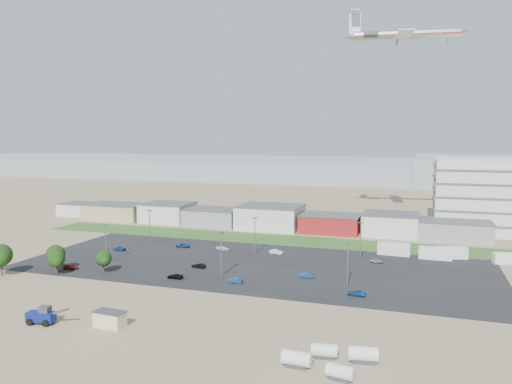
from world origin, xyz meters
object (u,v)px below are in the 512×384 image
at_px(storage_tank_nw, 324,350).
at_px(airliner, 406,35).
at_px(portable_shed, 110,319).
at_px(telehandler, 41,315).
at_px(parked_car_13, 235,280).
at_px(parked_car_1, 306,275).
at_px(parked_car_11, 276,252).
at_px(box_trailer_a, 394,249).
at_px(parked_car_8, 376,261).
at_px(parked_car_4, 199,266).
at_px(parked_car_6, 223,248).
at_px(parked_car_3, 175,276).
at_px(parked_car_2, 357,293).
at_px(parked_car_10, 70,267).
at_px(parked_car_9, 183,245).
at_px(parked_car_5, 120,248).

relative_size(storage_tank_nw, airliner, 0.08).
height_order(portable_shed, telehandler, telehandler).
xyz_separation_m(storage_tank_nw, airliner, (5.59, 124.17, 68.84)).
height_order(airliner, parked_car_13, airliner).
relative_size(parked_car_1, parked_car_11, 0.96).
distance_m(portable_shed, box_trailer_a, 83.07).
height_order(parked_car_1, parked_car_8, parked_car_1).
height_order(parked_car_4, parked_car_11, parked_car_11).
distance_m(parked_car_6, parked_car_8, 43.71).
relative_size(parked_car_3, parked_car_11, 1.01).
xyz_separation_m(parked_car_1, parked_car_2, (12.83, -9.76, 0.03)).
xyz_separation_m(telehandler, parked_car_13, (23.55, 34.00, -1.03)).
height_order(storage_tank_nw, box_trailer_a, box_trailer_a).
relative_size(parked_car_8, parked_car_10, 0.83).
xyz_separation_m(parked_car_4, parked_car_6, (-1.74, 20.17, -0.05)).
distance_m(box_trailer_a, airliner, 86.63).
xyz_separation_m(parked_car_8, parked_car_9, (-56.42, 0.81, 0.00)).
bearing_deg(airliner, parked_car_6, -134.33).
bearing_deg(parked_car_11, parked_car_5, 110.89).
bearing_deg(portable_shed, parked_car_2, 42.08).
relative_size(parked_car_6, parked_car_8, 1.15).
relative_size(telehandler, parked_car_1, 2.13).
bearing_deg(storage_tank_nw, parked_car_9, 131.53).
bearing_deg(telehandler, airliner, 57.97).
relative_size(box_trailer_a, parked_car_3, 2.26).
bearing_deg(parked_car_2, parked_car_3, -83.88).
height_order(box_trailer_a, parked_car_13, box_trailer_a).
xyz_separation_m(portable_shed, parked_car_11, (12.26, 61.24, -0.76)).
relative_size(portable_shed, parked_car_4, 1.51).
bearing_deg(parked_car_5, parked_car_4, 78.95).
distance_m(telehandler, parked_car_3, 34.15).
bearing_deg(storage_tank_nw, parked_car_6, 124.04).
bearing_deg(parked_car_5, parked_car_9, 129.87).
bearing_deg(parked_car_2, parked_car_9, -113.13).
bearing_deg(parked_car_6, portable_shed, -179.99).
bearing_deg(parked_car_4, airliner, 158.66).
relative_size(parked_car_1, parked_car_6, 0.96).
height_order(storage_tank_nw, parked_car_10, storage_tank_nw).
bearing_deg(parked_car_3, parked_car_4, 176.71).
distance_m(parked_car_8, parked_car_11, 27.77).
relative_size(portable_shed, parked_car_9, 1.34).
distance_m(storage_tank_nw, parked_car_1, 42.49).
distance_m(portable_shed, storage_tank_nw, 37.58).
height_order(telehandler, box_trailer_a, box_trailer_a).
distance_m(box_trailer_a, parked_car_13, 51.02).
distance_m(telehandler, parked_car_4, 44.50).
distance_m(box_trailer_a, parked_car_11, 32.89).
height_order(telehandler, parked_car_6, telehandler).
distance_m(portable_shed, parked_car_5, 60.13).
relative_size(parked_car_5, parked_car_13, 1.04).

